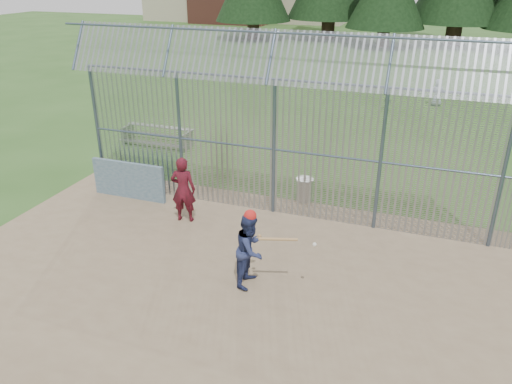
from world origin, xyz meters
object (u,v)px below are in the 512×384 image
at_px(trash_can, 304,190).
at_px(batter, 250,250).
at_px(bleacher, 157,136).
at_px(dugout_wall, 129,180).
at_px(onlooker, 183,189).

bearing_deg(trash_can, batter, -90.21).
height_order(batter, bleacher, batter).
height_order(dugout_wall, bleacher, dugout_wall).
xyz_separation_m(onlooker, bleacher, (-4.17, 5.60, -0.58)).
bearing_deg(dugout_wall, trash_can, 17.81).
relative_size(batter, bleacher, 0.59).
bearing_deg(dugout_wall, batter, -30.59).
distance_m(dugout_wall, onlooker, 2.52).
distance_m(onlooker, trash_can, 3.88).
relative_size(onlooker, trash_can, 2.37).
bearing_deg(onlooker, bleacher, -64.56).
distance_m(onlooker, bleacher, 7.01).
bearing_deg(batter, dugout_wall, 60.97).
height_order(onlooker, trash_can, onlooker).
height_order(dugout_wall, trash_can, dugout_wall).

